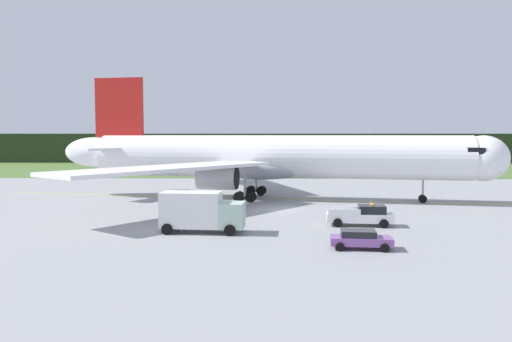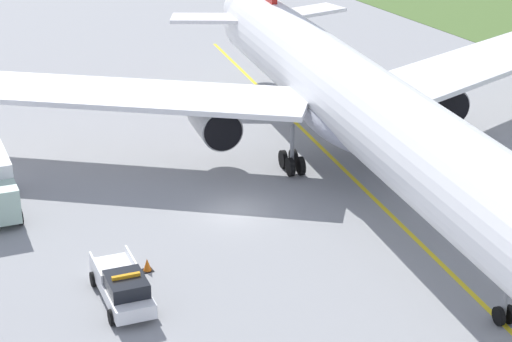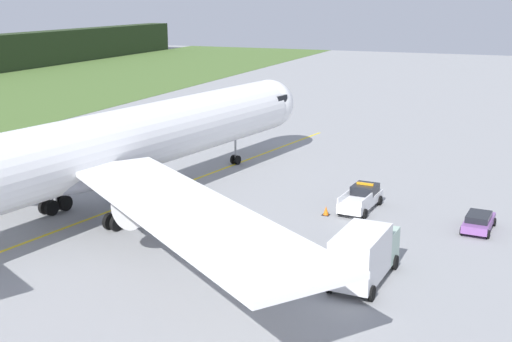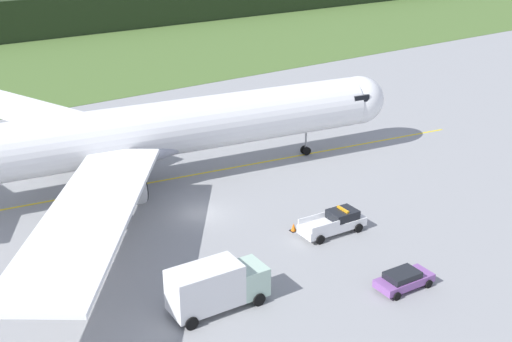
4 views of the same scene
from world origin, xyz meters
name	(u,v)px [view 1 (image 1 of 4)]	position (x,y,z in m)	size (l,w,h in m)	color
ground	(280,209)	(0.00, 0.00, 0.00)	(320.00, 320.00, 0.00)	gray
grass_verge	(274,169)	(0.00, 61.35, 0.02)	(320.00, 48.19, 0.04)	#4B6A2F
distant_tree_line	(274,148)	(0.00, 88.13, 4.00)	(288.00, 5.63, 8.00)	#26351D
taxiway_centerline_main	(277,199)	(-0.17, 8.55, 0.00)	(71.30, 0.30, 0.01)	yellow
airliner	(270,158)	(-1.07, 8.70, 5.01)	(54.02, 51.15, 14.99)	white
ops_pickup_truck	(362,215)	(6.93, -9.29, 0.90)	(5.76, 2.58, 1.94)	white
catering_truck	(200,211)	(-6.58, -12.69, 1.74)	(6.75, 3.05, 3.42)	#A6C5B2
staff_car	(360,239)	(5.18, -18.20, 0.70)	(4.32, 2.25, 1.30)	#844F9B
apron_cone	(330,218)	(4.43, -7.16, 0.34)	(0.55, 0.55, 0.70)	black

